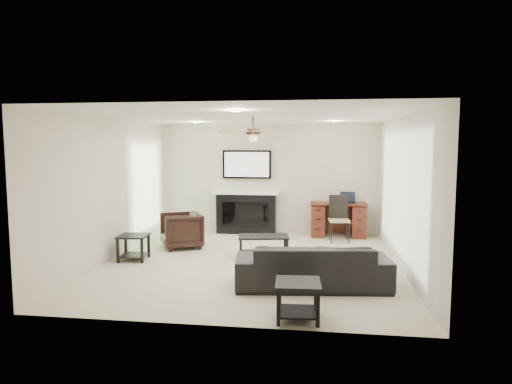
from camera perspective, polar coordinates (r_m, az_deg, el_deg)
room_shell at (r=7.74m, az=0.98°, el=3.36°), size 5.50×5.54×2.52m
sofa at (r=6.65m, az=7.06°, el=-9.07°), size 2.25×1.08×0.63m
armchair at (r=9.14m, az=-9.32°, el=-4.77°), size 1.02×1.01×0.69m
coffee_table at (r=8.29m, az=0.94°, el=-6.83°), size 0.97×0.64×0.40m
end_table_near at (r=5.49m, az=5.25°, el=-13.35°), size 0.55×0.55×0.45m
end_table_left at (r=8.38m, az=-15.05°, el=-6.72°), size 0.55×0.55×0.45m
fireplace_unit at (r=10.37m, az=-1.24°, el=-0.01°), size 1.52×0.34×1.91m
desk at (r=10.26m, az=10.23°, el=-3.42°), size 1.22×0.56×0.76m
desk_chair at (r=9.70m, az=10.37°, el=-3.33°), size 0.46×0.48×0.97m
laptop at (r=10.18m, az=11.41°, el=-0.70°), size 0.33×0.24×0.23m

